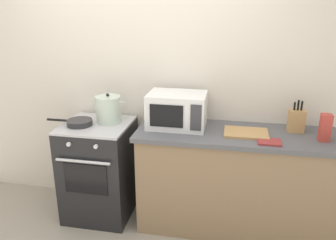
{
  "coord_description": "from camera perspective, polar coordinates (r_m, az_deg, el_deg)",
  "views": [
    {
      "loc": [
        0.83,
        -2.08,
        1.94
      ],
      "look_at": [
        0.31,
        0.6,
        1.0
      ],
      "focal_mm": 35.83,
      "sensor_mm": 36.0,
      "label": 1
    }
  ],
  "objects": [
    {
      "name": "stove",
      "position": [
        3.28,
        -11.57,
        -8.24
      ],
      "size": [
        0.6,
        0.64,
        0.92
      ],
      "color": "black",
      "rests_on": "ground_plane"
    },
    {
      "name": "lower_cabinet_right",
      "position": [
        3.08,
        11.04,
        -10.46
      ],
      "size": [
        1.64,
        0.56,
        0.88
      ],
      "primitive_type": "cube",
      "color": "#8C7051",
      "rests_on": "ground_plane"
    },
    {
      "name": "frying_pan",
      "position": [
        3.09,
        -14.92,
        -0.41
      ],
      "size": [
        0.43,
        0.23,
        0.05
      ],
      "color": "#28282B",
      "rests_on": "stove"
    },
    {
      "name": "back_wall",
      "position": [
        3.17,
        1.07,
        6.44
      ],
      "size": [
        4.4,
        0.1,
        2.5
      ],
      "primitive_type": "cube",
      "color": "silver",
      "rests_on": "ground_plane"
    },
    {
      "name": "pasta_box",
      "position": [
        2.89,
        25.18,
        -1.18
      ],
      "size": [
        0.08,
        0.08,
        0.22
      ],
      "primitive_type": "cube",
      "color": "#B73D33",
      "rests_on": "countertop_right"
    },
    {
      "name": "knife_block",
      "position": [
        3.01,
        20.99,
        -0.09
      ],
      "size": [
        0.13,
        0.1,
        0.28
      ],
      "color": "tan",
      "rests_on": "countertop_right"
    },
    {
      "name": "oven_mitt",
      "position": [
        2.73,
        16.83,
        -3.59
      ],
      "size": [
        0.18,
        0.14,
        0.02
      ],
      "primitive_type": "cube",
      "color": "#993333",
      "rests_on": "countertop_right"
    },
    {
      "name": "stock_pot",
      "position": [
        3.09,
        -10.1,
        1.82
      ],
      "size": [
        0.31,
        0.23,
        0.27
      ],
      "color": "silver",
      "rests_on": "stove"
    },
    {
      "name": "countertop_right",
      "position": [
        2.89,
        11.61,
        -2.47
      ],
      "size": [
        1.7,
        0.6,
        0.04
      ],
      "primitive_type": "cube",
      "color": "#59595E",
      "rests_on": "lower_cabinet_right"
    },
    {
      "name": "cutting_board",
      "position": [
        2.86,
        13.14,
        -2.15
      ],
      "size": [
        0.36,
        0.26,
        0.02
      ],
      "primitive_type": "cube",
      "color": "tan",
      "rests_on": "countertop_right"
    },
    {
      "name": "microwave",
      "position": [
        2.92,
        1.56,
        1.71
      ],
      "size": [
        0.5,
        0.37,
        0.3
      ],
      "color": "white",
      "rests_on": "countertop_right"
    }
  ]
}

